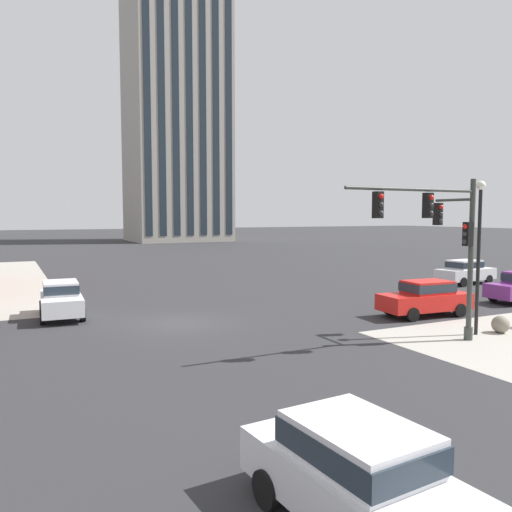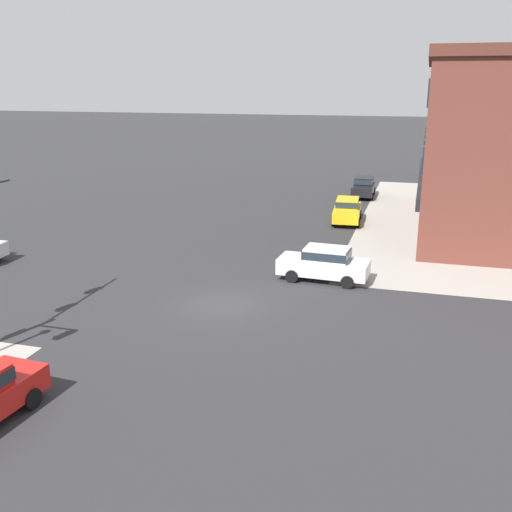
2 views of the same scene
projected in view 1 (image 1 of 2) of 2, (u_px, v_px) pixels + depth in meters
name	position (u px, v px, depth m)	size (l,w,h in m)	color
ground_plane	(179.00, 323.00, 22.59)	(320.00, 320.00, 0.00)	#2D2D30
traffic_signal_main	(445.00, 235.00, 18.89)	(6.02, 2.09, 6.13)	#383D38
bollard_sphere_curb_a	(501.00, 324.00, 20.67)	(0.71, 0.71, 0.71)	gray
street_lamp_corner_near	(479.00, 241.00, 20.09)	(0.36, 0.36, 6.12)	black
car_main_northbound_near	(362.00, 476.00, 7.55)	(2.14, 4.52, 1.68)	silver
car_main_southbound_near	(465.00, 271.00, 35.29)	(4.52, 2.13, 1.68)	silver
car_cross_westbound	(425.00, 297.00, 24.11)	(4.52, 2.14, 1.68)	red
car_parked_curb	(61.00, 298.00, 23.82)	(2.07, 4.49, 1.68)	silver
residential_tower_skyline_right	(176.00, 66.00, 93.09)	(17.44, 15.14, 64.10)	#9E998E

